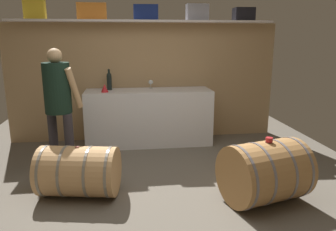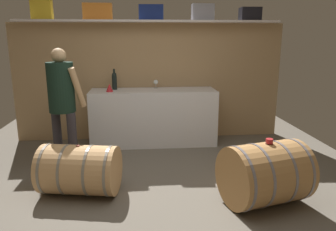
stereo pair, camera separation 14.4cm
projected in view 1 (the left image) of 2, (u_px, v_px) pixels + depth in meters
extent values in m
cube|color=#625B50|center=(155.00, 179.00, 4.01)|extent=(5.64, 7.80, 0.02)
cube|color=tan|center=(145.00, 82.00, 5.45)|extent=(4.44, 0.10, 1.92)
cube|color=silver|center=(144.00, 21.00, 5.08)|extent=(4.09, 0.40, 0.03)
cube|color=yellow|center=(34.00, 7.00, 4.82)|extent=(0.31, 0.21, 0.36)
cube|color=orange|center=(92.00, 12.00, 4.94)|extent=(0.45, 0.26, 0.24)
cube|color=navy|center=(146.00, 12.00, 5.05)|extent=(0.39, 0.23, 0.23)
cube|color=gray|center=(197.00, 12.00, 5.15)|extent=(0.35, 0.19, 0.25)
cube|color=black|center=(244.00, 14.00, 5.26)|extent=(0.33, 0.29, 0.21)
cube|color=silver|center=(149.00, 117.00, 5.23)|extent=(1.99, 0.60, 0.88)
cylinder|color=black|center=(109.00, 83.00, 5.13)|extent=(0.08, 0.08, 0.22)
sphere|color=black|center=(109.00, 75.00, 5.11)|extent=(0.07, 0.07, 0.07)
cylinder|color=black|center=(109.00, 72.00, 5.09)|extent=(0.03, 0.03, 0.08)
cylinder|color=white|center=(151.00, 88.00, 5.32)|extent=(0.07, 0.07, 0.00)
cylinder|color=white|center=(151.00, 86.00, 5.31)|extent=(0.01, 0.01, 0.07)
sphere|color=white|center=(151.00, 82.00, 5.30)|extent=(0.07, 0.07, 0.07)
sphere|color=#5E0A1D|center=(151.00, 83.00, 5.30)|extent=(0.05, 0.05, 0.05)
cone|color=red|center=(105.00, 88.00, 4.93)|extent=(0.11, 0.11, 0.12)
cylinder|color=#A77743|center=(265.00, 172.00, 3.38)|extent=(0.95, 0.84, 0.64)
cylinder|color=slate|center=(237.00, 177.00, 3.25)|extent=(0.20, 0.64, 0.65)
cylinder|color=slate|center=(255.00, 174.00, 3.33)|extent=(0.20, 0.64, 0.65)
cylinder|color=slate|center=(275.00, 170.00, 3.43)|extent=(0.20, 0.64, 0.65)
cylinder|color=slate|center=(290.00, 167.00, 3.51)|extent=(0.20, 0.64, 0.65)
cylinder|color=#83504E|center=(267.00, 142.00, 3.30)|extent=(0.04, 0.04, 0.01)
cylinder|color=tan|center=(79.00, 171.00, 3.52)|extent=(0.92, 0.69, 0.54)
cylinder|color=slate|center=(47.00, 170.00, 3.54)|extent=(0.13, 0.55, 0.55)
cylinder|color=slate|center=(67.00, 171.00, 3.53)|extent=(0.13, 0.55, 0.55)
cylinder|color=slate|center=(91.00, 171.00, 3.52)|extent=(0.13, 0.55, 0.55)
cylinder|color=slate|center=(111.00, 172.00, 3.50)|extent=(0.13, 0.55, 0.55)
cylinder|color=#964B42|center=(77.00, 147.00, 3.46)|extent=(0.04, 0.04, 0.01)
cylinder|color=red|center=(269.00, 140.00, 3.30)|extent=(0.07, 0.07, 0.05)
cylinder|color=#322F36|center=(69.00, 143.00, 4.14)|extent=(0.12, 0.12, 0.76)
cylinder|color=#322F36|center=(54.00, 140.00, 4.27)|extent=(0.12, 0.12, 0.76)
cylinder|color=black|center=(57.00, 88.00, 4.04)|extent=(0.33, 0.33, 0.63)
sphere|color=tan|center=(55.00, 56.00, 3.95)|extent=(0.18, 0.18, 0.18)
cylinder|color=tan|center=(74.00, 88.00, 4.04)|extent=(0.21, 0.25, 0.53)
cylinder|color=tan|center=(52.00, 86.00, 4.21)|extent=(0.22, 0.26, 0.52)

